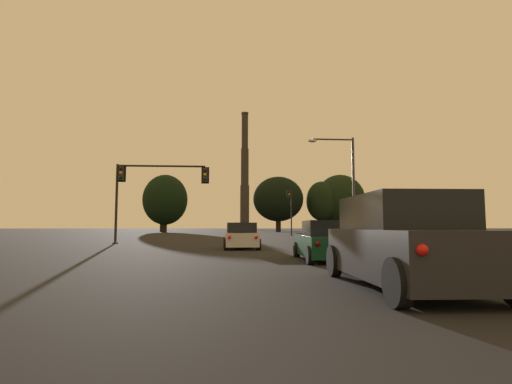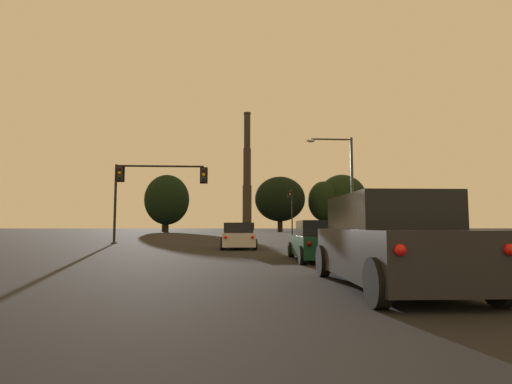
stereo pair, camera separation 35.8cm
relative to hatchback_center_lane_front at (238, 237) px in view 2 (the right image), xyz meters
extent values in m
cube|color=silver|center=(0.00, 0.10, -0.14)|extent=(1.79, 4.03, 0.72)
cube|color=black|center=(0.00, -0.30, 0.50)|extent=(1.59, 1.93, 0.55)
cylinder|color=black|center=(-0.87, 1.71, -0.36)|extent=(0.23, 0.60, 0.60)
cylinder|color=black|center=(0.81, 1.74, -0.36)|extent=(0.23, 0.60, 0.60)
cylinder|color=black|center=(-0.81, -1.54, -0.36)|extent=(0.23, 0.60, 0.60)
cylinder|color=black|center=(0.86, -1.51, -0.36)|extent=(0.23, 0.60, 0.60)
sphere|color=red|center=(-0.65, -1.93, 0.02)|extent=(0.17, 0.17, 0.17)
sphere|color=red|center=(0.71, -1.91, 0.02)|extent=(0.17, 0.17, 0.17)
cube|color=#232328|center=(2.75, -14.50, 0.02)|extent=(2.02, 4.84, 0.95)
cube|color=black|center=(2.75, -14.38, 0.84)|extent=(1.84, 2.84, 0.70)
cylinder|color=black|center=(1.85, -12.55, -0.28)|extent=(0.24, 0.76, 0.76)
cylinder|color=black|center=(3.73, -12.59, -0.28)|extent=(0.24, 0.76, 0.76)
cylinder|color=black|center=(1.77, -16.40, -0.28)|extent=(0.24, 0.76, 0.76)
cylinder|color=black|center=(3.65, -16.44, -0.28)|extent=(0.24, 0.76, 0.76)
sphere|color=red|center=(1.92, -16.90, 0.23)|extent=(0.17, 0.17, 0.17)
sphere|color=red|center=(3.48, -16.93, 0.23)|extent=(0.17, 0.17, 0.17)
cube|color=#0F3823|center=(2.80, -7.92, -0.14)|extent=(1.88, 4.07, 0.72)
cube|color=black|center=(2.79, -8.32, 0.50)|extent=(1.64, 1.96, 0.55)
cylinder|color=black|center=(2.03, -6.26, -0.36)|extent=(0.24, 0.61, 0.60)
cylinder|color=black|center=(3.71, -6.33, -0.36)|extent=(0.24, 0.61, 0.60)
cylinder|color=black|center=(1.90, -9.51, -0.36)|extent=(0.24, 0.61, 0.60)
cylinder|color=black|center=(3.58, -9.58, -0.36)|extent=(0.24, 0.61, 0.60)
sphere|color=#500705|center=(2.04, -9.91, 0.02)|extent=(0.17, 0.17, 0.17)
sphere|color=#500705|center=(3.40, -9.97, 0.02)|extent=(0.17, 0.17, 0.17)
cylinder|color=black|center=(-8.85, 7.47, 2.24)|extent=(0.18, 0.18, 5.81)
cylinder|color=black|center=(-8.85, 7.47, -0.61)|extent=(0.40, 0.40, 0.10)
cube|color=#282828|center=(-8.56, 7.47, 4.48)|extent=(0.34, 0.34, 1.04)
cube|color=black|center=(-8.56, 7.65, 4.48)|extent=(0.58, 0.03, 1.25)
sphere|color=#320504|center=(-8.56, 7.28, 4.80)|extent=(0.22, 0.22, 0.22)
sphere|color=#F2AD14|center=(-8.56, 7.28, 4.48)|extent=(0.22, 0.22, 0.22)
sphere|color=black|center=(-8.56, 7.28, 4.15)|extent=(0.22, 0.22, 0.22)
cylinder|color=black|center=(-5.64, 7.47, 5.05)|extent=(6.43, 0.14, 0.14)
sphere|color=black|center=(-8.85, 7.47, 5.05)|extent=(0.18, 0.18, 0.18)
cube|color=#282828|center=(-2.42, 7.47, 4.41)|extent=(0.34, 0.34, 1.04)
cube|color=black|center=(-2.42, 7.65, 4.41)|extent=(0.58, 0.03, 1.25)
sphere|color=#320504|center=(-2.42, 7.28, 4.73)|extent=(0.22, 0.22, 0.22)
sphere|color=#F2AD14|center=(-2.42, 7.28, 4.41)|extent=(0.22, 0.22, 0.22)
sphere|color=black|center=(-2.42, 7.28, 4.08)|extent=(0.22, 0.22, 0.22)
cylinder|color=black|center=(8.29, 33.43, 2.57)|extent=(0.18, 0.18, 6.47)
cylinder|color=black|center=(8.29, 33.43, -0.61)|extent=(0.40, 0.40, 0.10)
cube|color=#282828|center=(8.00, 33.43, 5.13)|extent=(0.34, 0.34, 1.04)
cube|color=black|center=(8.00, 33.61, 5.13)|extent=(0.58, 0.03, 1.25)
sphere|color=#320504|center=(8.00, 33.24, 5.46)|extent=(0.22, 0.22, 0.22)
sphere|color=#F2AD14|center=(8.00, 33.24, 5.13)|extent=(0.22, 0.22, 0.22)
sphere|color=black|center=(8.00, 33.24, 4.81)|extent=(0.22, 0.22, 0.22)
cylinder|color=#38383A|center=(8.61, 6.58, 3.28)|extent=(0.20, 0.20, 7.88)
cylinder|color=#38383A|center=(7.07, 6.58, 7.07)|extent=(3.08, 0.12, 0.12)
sphere|color=#38383A|center=(8.61, 6.58, 7.07)|extent=(0.20, 0.20, 0.20)
ellipsoid|color=silver|center=(5.53, 6.58, 6.95)|extent=(0.64, 0.36, 0.26)
cylinder|color=#2B2722|center=(6.41, 138.58, 0.78)|extent=(5.82, 5.82, 2.89)
cylinder|color=#332D28|center=(6.41, 138.58, 9.77)|extent=(3.64, 3.64, 15.09)
cylinder|color=#332D28|center=(6.41, 138.58, 24.86)|extent=(3.13, 3.13, 15.09)
cylinder|color=#332D28|center=(6.41, 138.58, 39.95)|extent=(2.62, 2.62, 15.09)
cylinder|color=#38322C|center=(6.41, 138.58, 47.14)|extent=(2.93, 2.93, 0.70)
cylinder|color=black|center=(-16.63, 76.74, 1.29)|extent=(0.83, 0.83, 3.91)
ellipsoid|color=black|center=(-16.63, 76.74, 6.37)|extent=(8.31, 7.48, 8.34)
cylinder|color=black|center=(11.15, 69.75, 1.21)|extent=(1.17, 1.17, 3.75)
ellipsoid|color=black|center=(11.15, 69.75, 7.01)|extent=(11.70, 10.53, 10.44)
cylinder|color=black|center=(-14.16, 65.25, 0.84)|extent=(0.96, 0.96, 3.00)
ellipsoid|color=black|center=(-14.16, 65.25, 6.41)|extent=(9.62, 8.66, 10.87)
cylinder|color=black|center=(27.06, 73.97, 0.79)|extent=(1.23, 1.23, 2.91)
ellipsoid|color=black|center=(27.06, 73.97, 7.01)|extent=(12.30, 11.07, 12.72)
cylinder|color=black|center=(21.81, 71.43, 1.23)|extent=(0.73, 0.73, 3.79)
ellipsoid|color=black|center=(21.81, 71.43, 6.67)|extent=(7.30, 6.57, 9.45)
camera|label=1|loc=(-0.79, -22.29, 0.55)|focal=28.00mm
camera|label=2|loc=(-0.43, -22.32, 0.55)|focal=28.00mm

